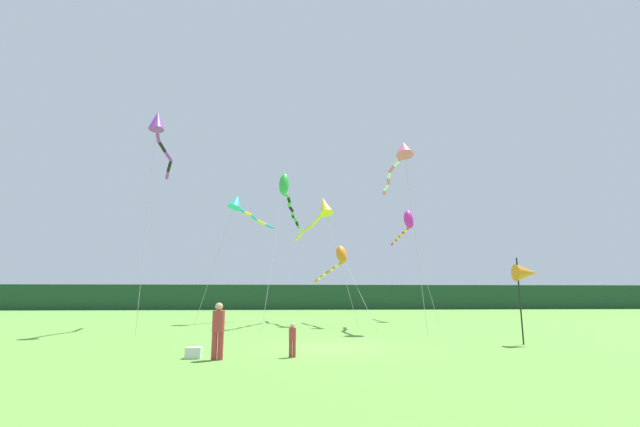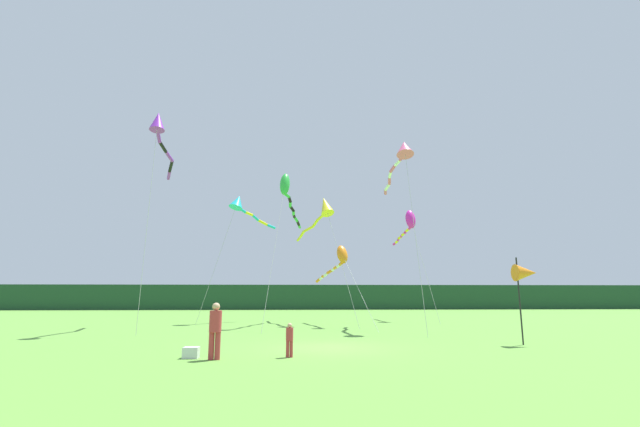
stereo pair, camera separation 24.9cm
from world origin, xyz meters
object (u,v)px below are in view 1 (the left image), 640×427
at_px(person_child, 292,338).
at_px(banner_flag_pole, 526,274).
at_px(kite_yellow, 321,210).
at_px(kite_orange, 338,260).
at_px(person_adult, 218,328).
at_px(kite_purple, 159,130).
at_px(kite_magenta, 407,222).
at_px(kite_green, 286,191).
at_px(cooler_box, 194,353).
at_px(kite_cyan, 239,204).
at_px(kite_rainbow, 401,154).

height_order(person_child, banner_flag_pole, banner_flag_pole).
distance_m(banner_flag_pole, kite_yellow, 15.88).
bearing_deg(person_child, kite_orange, 77.84).
height_order(person_adult, person_child, person_adult).
bearing_deg(person_child, kite_purple, 127.45).
height_order(person_child, kite_magenta, kite_magenta).
height_order(kite_yellow, kite_green, kite_green).
bearing_deg(kite_magenta, person_adult, -119.91).
bearing_deg(person_adult, banner_flag_pole, 15.95).
bearing_deg(kite_green, person_adult, -97.22).
distance_m(kite_yellow, kite_purple, 12.01).
relative_size(cooler_box, kite_cyan, 0.05).
bearing_deg(kite_rainbow, kite_magenta, 73.35).
xyz_separation_m(person_adult, kite_yellow, (4.36, 16.41, 7.00)).
distance_m(banner_flag_pole, kite_purple, 20.82).
distance_m(person_adult, banner_flag_pole, 12.48).
bearing_deg(kite_purple, person_child, -52.55).
relative_size(cooler_box, kite_yellow, 0.05).
bearing_deg(kite_rainbow, kite_green, 151.55).
distance_m(kite_purple, kite_rainbow, 14.47).
distance_m(banner_flag_pole, kite_green, 16.14).
relative_size(kite_yellow, kite_rainbow, 0.86).
bearing_deg(banner_flag_pole, cooler_box, -166.65).
bearing_deg(kite_orange, kite_magenta, 43.78).
bearing_deg(kite_yellow, kite_green, -143.20).
xyz_separation_m(kite_purple, kite_green, (7.44, 3.82, -2.65)).
bearing_deg(kite_green, cooler_box, -100.52).
bearing_deg(cooler_box, person_child, 0.09).
xyz_separation_m(cooler_box, kite_yellow, (5.15, 16.02, 7.78)).
xyz_separation_m(banner_flag_pole, kite_magenta, (-0.18, 16.93, 5.00)).
distance_m(cooler_box, kite_green, 16.77).
relative_size(kite_magenta, kite_green, 0.88).
height_order(person_child, kite_rainbow, kite_rainbow).
relative_size(kite_purple, kite_orange, 1.41).
distance_m(kite_purple, kite_magenta, 20.12).
distance_m(person_child, kite_purple, 16.93).
bearing_deg(kite_green, person_child, -88.17).
bearing_deg(kite_magenta, kite_purple, -150.92).
relative_size(kite_yellow, kite_magenta, 1.08).
relative_size(banner_flag_pole, kite_orange, 0.39).
bearing_deg(kite_orange, person_child, -102.16).
distance_m(person_child, kite_orange, 14.54).
bearing_deg(kite_purple, kite_rainbow, 0.15).
relative_size(cooler_box, banner_flag_pole, 0.14).
height_order(banner_flag_pole, kite_yellow, kite_yellow).
bearing_deg(kite_rainbow, person_adult, -129.40).
bearing_deg(banner_flag_pole, kite_green, 132.00).
bearing_deg(kite_purple, kite_orange, 17.65).
height_order(kite_orange, kite_green, kite_green).
distance_m(kite_cyan, kite_magenta, 13.62).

